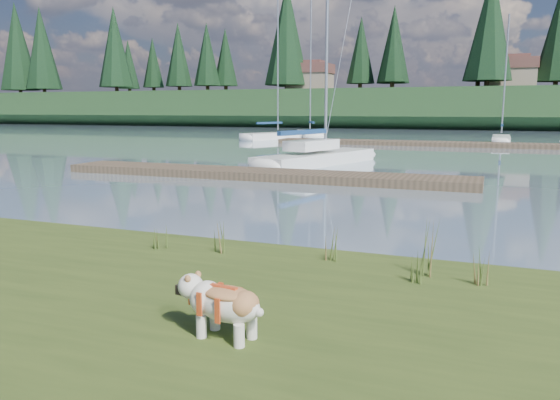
% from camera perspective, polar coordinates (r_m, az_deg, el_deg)
% --- Properties ---
extents(ground, '(200.00, 200.00, 0.00)m').
position_cam_1_polar(ground, '(40.04, 15.28, 5.49)').
color(ground, '#8098AD').
rests_on(ground, ground).
extents(bank, '(60.00, 9.00, 0.35)m').
position_cam_1_polar(bank, '(6.11, -25.60, -14.66)').
color(bank, '#3A4B1B').
rests_on(bank, ground).
extents(ridge, '(200.00, 20.00, 5.00)m').
position_cam_1_polar(ridge, '(82.84, 18.61, 8.97)').
color(ridge, '#193318').
rests_on(ridge, ground).
extents(bulldog, '(0.99, 0.49, 0.59)m').
position_cam_1_polar(bulldog, '(5.46, -5.91, -10.53)').
color(bulldog, silver).
rests_on(bulldog, bank).
extents(sailboat_main, '(4.12, 8.96, 12.70)m').
position_cam_1_polar(sailboat_main, '(25.99, 4.68, 4.72)').
color(sailboat_main, white).
rests_on(sailboat_main, ground).
extents(dock_near, '(16.00, 2.00, 0.30)m').
position_cam_1_polar(dock_near, '(20.60, -2.34, 2.73)').
color(dock_near, '#4C3D2C').
rests_on(dock_near, ground).
extents(dock_far, '(26.00, 2.20, 0.30)m').
position_cam_1_polar(dock_far, '(39.87, 18.16, 5.55)').
color(dock_far, '#4C3D2C').
rests_on(dock_far, ground).
extents(sailboat_bg_0, '(4.86, 8.33, 12.09)m').
position_cam_1_polar(sailboat_bg_0, '(47.81, 0.41, 6.81)').
color(sailboat_bg_0, white).
rests_on(sailboat_bg_0, ground).
extents(sailboat_bg_1, '(4.91, 8.08, 12.16)m').
position_cam_1_polar(sailboat_bg_1, '(50.71, 3.06, 6.96)').
color(sailboat_bg_1, white).
rests_on(sailboat_bg_1, ground).
extents(sailboat_bg_2, '(1.28, 6.20, 9.50)m').
position_cam_1_polar(sailboat_bg_2, '(44.93, 22.10, 5.96)').
color(sailboat_bg_2, white).
rests_on(sailboat_bg_2, ground).
extents(weed_0, '(0.17, 0.14, 0.50)m').
position_cam_1_polar(weed_0, '(8.61, -6.39, -4.13)').
color(weed_0, '#475B23').
rests_on(weed_0, bank).
extents(weed_1, '(0.17, 0.14, 0.49)m').
position_cam_1_polar(weed_1, '(8.20, 5.30, -4.85)').
color(weed_1, '#475B23').
rests_on(weed_1, bank).
extents(weed_2, '(0.17, 0.14, 0.75)m').
position_cam_1_polar(weed_2, '(7.65, 15.37, -5.37)').
color(weed_2, '#475B23').
rests_on(weed_2, bank).
extents(weed_3, '(0.17, 0.14, 0.45)m').
position_cam_1_polar(weed_3, '(9.01, -12.38, -3.83)').
color(weed_3, '#475B23').
rests_on(weed_3, bank).
extents(weed_4, '(0.17, 0.14, 0.49)m').
position_cam_1_polar(weed_4, '(7.36, 14.11, -6.76)').
color(weed_4, '#475B23').
rests_on(weed_4, bank).
extents(weed_5, '(0.17, 0.14, 0.51)m').
position_cam_1_polar(weed_5, '(7.50, 20.31, -6.71)').
color(weed_5, '#475B23').
rests_on(weed_5, bank).
extents(mud_lip, '(60.00, 0.50, 0.14)m').
position_cam_1_polar(mud_lip, '(9.50, -5.83, -5.88)').
color(mud_lip, '#33281C').
rests_on(mud_lip, ground).
extents(conifer_0, '(5.72, 5.72, 14.15)m').
position_cam_1_polar(conifer_0, '(97.44, -16.88, 15.05)').
color(conifer_0, '#382619').
rests_on(conifer_0, ridge).
extents(conifer_1, '(4.40, 4.40, 11.30)m').
position_cam_1_polar(conifer_1, '(92.45, -7.65, 14.84)').
color(conifer_1, '#382619').
rests_on(conifer_1, ridge).
extents(conifer_2, '(6.60, 6.60, 16.05)m').
position_cam_1_polar(conifer_2, '(83.76, 0.71, 17.04)').
color(conifer_2, '#382619').
rests_on(conifer_2, ridge).
extents(conifer_3, '(4.84, 4.84, 12.25)m').
position_cam_1_polar(conifer_3, '(83.46, 11.79, 15.62)').
color(conifer_3, '#382619').
rests_on(conifer_3, ridge).
extents(conifer_4, '(6.16, 6.16, 15.10)m').
position_cam_1_polar(conifer_4, '(76.47, 21.11, 16.81)').
color(conifer_4, '#382619').
rests_on(conifer_4, ridge).
extents(house_0, '(6.30, 5.30, 4.65)m').
position_cam_1_polar(house_0, '(84.06, 3.16, 12.73)').
color(house_0, gray).
rests_on(house_0, ridge).
extents(house_1, '(6.30, 5.30, 4.65)m').
position_cam_1_polar(house_1, '(80.90, 23.06, 12.13)').
color(house_1, gray).
rests_on(house_1, ridge).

